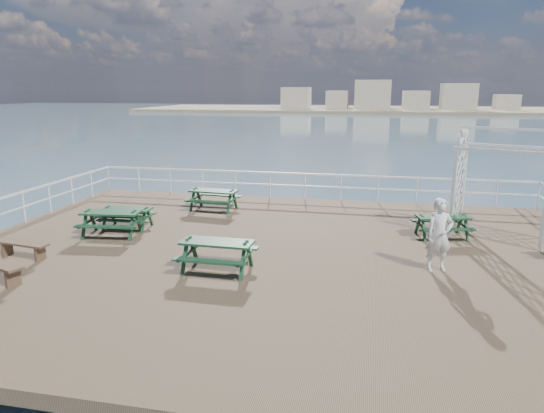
{
  "coord_description": "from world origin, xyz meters",
  "views": [
    {
      "loc": [
        2.65,
        -12.55,
        4.45
      ],
      "look_at": [
        -0.14,
        0.89,
        1.1
      ],
      "focal_mm": 32.0,
      "sensor_mm": 36.0,
      "label": 1
    }
  ],
  "objects_px": {
    "picnic_table_d": "(111,218)",
    "flat_bench_near": "(23,246)",
    "picnic_table_e": "(217,249)",
    "person": "(439,235)",
    "picnic_table_b": "(214,196)",
    "trellis_arbor": "(501,190)",
    "picnic_table_c": "(442,222)",
    "picnic_table_a": "(127,214)"
  },
  "relations": [
    {
      "from": "picnic_table_e",
      "to": "picnic_table_b",
      "type": "bearing_deg",
      "value": 110.53
    },
    {
      "from": "picnic_table_b",
      "to": "flat_bench_near",
      "type": "xyz_separation_m",
      "value": [
        -3.33,
        -6.15,
        -0.22
      ]
    },
    {
      "from": "picnic_table_e",
      "to": "trellis_arbor",
      "type": "xyz_separation_m",
      "value": [
        7.52,
        4.38,
        0.93
      ]
    },
    {
      "from": "picnic_table_b",
      "to": "trellis_arbor",
      "type": "height_order",
      "value": "trellis_arbor"
    },
    {
      "from": "flat_bench_near",
      "to": "trellis_arbor",
      "type": "height_order",
      "value": "trellis_arbor"
    },
    {
      "from": "picnic_table_a",
      "to": "flat_bench_near",
      "type": "distance_m",
      "value": 3.5
    },
    {
      "from": "flat_bench_near",
      "to": "picnic_table_c",
      "type": "bearing_deg",
      "value": 29.06
    },
    {
      "from": "picnic_table_a",
      "to": "flat_bench_near",
      "type": "height_order",
      "value": "picnic_table_a"
    },
    {
      "from": "picnic_table_b",
      "to": "flat_bench_near",
      "type": "distance_m",
      "value": 7.0
    },
    {
      "from": "picnic_table_a",
      "to": "trellis_arbor",
      "type": "bearing_deg",
      "value": 3.11
    },
    {
      "from": "person",
      "to": "picnic_table_d",
      "type": "bearing_deg",
      "value": 156.65
    },
    {
      "from": "trellis_arbor",
      "to": "picnic_table_e",
      "type": "bearing_deg",
      "value": -128.37
    },
    {
      "from": "picnic_table_e",
      "to": "person",
      "type": "relative_size",
      "value": 0.99
    },
    {
      "from": "picnic_table_e",
      "to": "trellis_arbor",
      "type": "bearing_deg",
      "value": 31.51
    },
    {
      "from": "trellis_arbor",
      "to": "flat_bench_near",
      "type": "bearing_deg",
      "value": -139.12
    },
    {
      "from": "picnic_table_b",
      "to": "trellis_arbor",
      "type": "xyz_separation_m",
      "value": [
        9.6,
        -1.59,
        0.94
      ]
    },
    {
      "from": "person",
      "to": "picnic_table_c",
      "type": "bearing_deg",
      "value": 63.95
    },
    {
      "from": "picnic_table_c",
      "to": "trellis_arbor",
      "type": "bearing_deg",
      "value": -3.73
    },
    {
      "from": "picnic_table_d",
      "to": "picnic_table_e",
      "type": "xyz_separation_m",
      "value": [
        4.15,
        -2.21,
        0.01
      ]
    },
    {
      "from": "flat_bench_near",
      "to": "trellis_arbor",
      "type": "bearing_deg",
      "value": 27.79
    },
    {
      "from": "trellis_arbor",
      "to": "person",
      "type": "relative_size",
      "value": 1.8
    },
    {
      "from": "picnic_table_d",
      "to": "flat_bench_near",
      "type": "height_order",
      "value": "picnic_table_d"
    },
    {
      "from": "picnic_table_b",
      "to": "picnic_table_e",
      "type": "distance_m",
      "value": 6.32
    },
    {
      "from": "picnic_table_d",
      "to": "picnic_table_b",
      "type": "bearing_deg",
      "value": 54.11
    },
    {
      "from": "picnic_table_a",
      "to": "picnic_table_d",
      "type": "height_order",
      "value": "picnic_table_d"
    },
    {
      "from": "picnic_table_c",
      "to": "picnic_table_b",
      "type": "bearing_deg",
      "value": 152.6
    },
    {
      "from": "picnic_table_c",
      "to": "picnic_table_e",
      "type": "height_order",
      "value": "picnic_table_e"
    },
    {
      "from": "picnic_table_e",
      "to": "person",
      "type": "bearing_deg",
      "value": 13.03
    },
    {
      "from": "person",
      "to": "picnic_table_e",
      "type": "bearing_deg",
      "value": 174.89
    },
    {
      "from": "flat_bench_near",
      "to": "picnic_table_e",
      "type": "bearing_deg",
      "value": 10.33
    },
    {
      "from": "picnic_table_e",
      "to": "person",
      "type": "xyz_separation_m",
      "value": [
        5.39,
        1.12,
        0.37
      ]
    },
    {
      "from": "flat_bench_near",
      "to": "person",
      "type": "relative_size",
      "value": 0.85
    },
    {
      "from": "trellis_arbor",
      "to": "person",
      "type": "height_order",
      "value": "trellis_arbor"
    },
    {
      "from": "picnic_table_d",
      "to": "flat_bench_near",
      "type": "distance_m",
      "value": 2.72
    },
    {
      "from": "picnic_table_d",
      "to": "person",
      "type": "xyz_separation_m",
      "value": [
        9.54,
        -1.09,
        0.38
      ]
    },
    {
      "from": "person",
      "to": "flat_bench_near",
      "type": "bearing_deg",
      "value": 170.07
    },
    {
      "from": "picnic_table_c",
      "to": "trellis_arbor",
      "type": "xyz_separation_m",
      "value": [
        1.65,
        0.3,
        1.0
      ]
    },
    {
      "from": "picnic_table_a",
      "to": "flat_bench_near",
      "type": "relative_size",
      "value": 1.04
    },
    {
      "from": "picnic_table_a",
      "to": "person",
      "type": "xyz_separation_m",
      "value": [
        9.45,
        -1.92,
        0.44
      ]
    },
    {
      "from": "picnic_table_b",
      "to": "picnic_table_a",
      "type": "bearing_deg",
      "value": -119.38
    },
    {
      "from": "picnic_table_a",
      "to": "picnic_table_b",
      "type": "relative_size",
      "value": 0.88
    },
    {
      "from": "picnic_table_e",
      "to": "picnic_table_c",
      "type": "bearing_deg",
      "value": 36.08
    }
  ]
}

